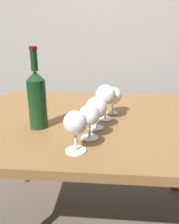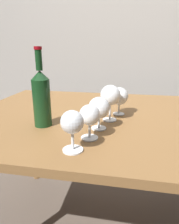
{
  "view_description": "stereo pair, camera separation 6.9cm",
  "coord_description": "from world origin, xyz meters",
  "px_view_note": "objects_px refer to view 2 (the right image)",
  "views": [
    {
      "loc": [
        0.05,
        -0.94,
        1.05
      ],
      "look_at": [
        -0.01,
        -0.28,
        0.84
      ],
      "focal_mm": 32.27,
      "sensor_mm": 36.0,
      "label": 1
    },
    {
      "loc": [
        0.11,
        -0.93,
        1.05
      ],
      "look_at": [
        -0.01,
        -0.28,
        0.84
      ],
      "focal_mm": 32.27,
      "sensor_mm": 36.0,
      "label": 2
    }
  ],
  "objects_px": {
    "wine_glass_chardonnay": "(90,116)",
    "wine_glass_merlot": "(99,108)",
    "wine_glass_empty": "(72,124)",
    "wine_bottle": "(41,97)",
    "wine_glass_amber": "(119,96)",
    "wine_glass_cabernet": "(110,96)"
  },
  "relations": [
    {
      "from": "wine_glass_chardonnay",
      "to": "wine_glass_merlot",
      "type": "bearing_deg",
      "value": 78.52
    },
    {
      "from": "wine_glass_empty",
      "to": "wine_glass_chardonnay",
      "type": "bearing_deg",
      "value": 70.35
    },
    {
      "from": "wine_glass_chardonnay",
      "to": "wine_bottle",
      "type": "distance_m",
      "value": 0.24
    },
    {
      "from": "wine_glass_empty",
      "to": "wine_glass_chardonnay",
      "type": "height_order",
      "value": "wine_glass_empty"
    },
    {
      "from": "wine_bottle",
      "to": "wine_glass_amber",
      "type": "bearing_deg",
      "value": 34.15
    },
    {
      "from": "wine_bottle",
      "to": "wine_glass_chardonnay",
      "type": "bearing_deg",
      "value": -23.22
    },
    {
      "from": "wine_glass_cabernet",
      "to": "wine_glass_chardonnay",
      "type": "bearing_deg",
      "value": -104.67
    },
    {
      "from": "wine_glass_empty",
      "to": "wine_glass_chardonnay",
      "type": "xyz_separation_m",
      "value": [
        0.03,
        0.1,
        -0.01
      ]
    },
    {
      "from": "wine_glass_chardonnay",
      "to": "wine_glass_amber",
      "type": "bearing_deg",
      "value": 73.38
    },
    {
      "from": "wine_glass_chardonnay",
      "to": "wine_glass_merlot",
      "type": "xyz_separation_m",
      "value": [
        0.02,
        0.1,
        0.0
      ]
    },
    {
      "from": "wine_glass_cabernet",
      "to": "wine_glass_amber",
      "type": "xyz_separation_m",
      "value": [
        0.04,
        0.09,
        -0.02
      ]
    },
    {
      "from": "wine_glass_chardonnay",
      "to": "wine_glass_cabernet",
      "type": "distance_m",
      "value": 0.21
    },
    {
      "from": "wine_glass_cabernet",
      "to": "wine_glass_empty",
      "type": "bearing_deg",
      "value": -106.32
    },
    {
      "from": "wine_bottle",
      "to": "wine_glass_empty",
      "type": "bearing_deg",
      "value": -46.64
    },
    {
      "from": "wine_glass_merlot",
      "to": "wine_bottle",
      "type": "bearing_deg",
      "value": -178.86
    },
    {
      "from": "wine_glass_empty",
      "to": "wine_glass_amber",
      "type": "bearing_deg",
      "value": 72.62
    },
    {
      "from": "wine_glass_empty",
      "to": "wine_glass_merlot",
      "type": "distance_m",
      "value": 0.2
    },
    {
      "from": "wine_glass_amber",
      "to": "wine_glass_cabernet",
      "type": "bearing_deg",
      "value": -110.72
    },
    {
      "from": "wine_glass_empty",
      "to": "wine_glass_chardonnay",
      "type": "distance_m",
      "value": 0.1
    },
    {
      "from": "wine_glass_cabernet",
      "to": "wine_bottle",
      "type": "bearing_deg",
      "value": -157.26
    },
    {
      "from": "wine_glass_empty",
      "to": "wine_glass_merlot",
      "type": "relative_size",
      "value": 1.01
    },
    {
      "from": "wine_glass_amber",
      "to": "wine_bottle",
      "type": "xyz_separation_m",
      "value": [
        -0.3,
        -0.21,
        0.03
      ]
    }
  ]
}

